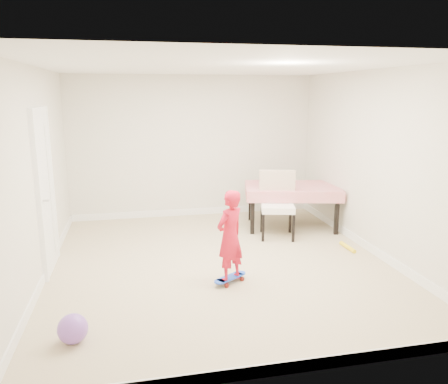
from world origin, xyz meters
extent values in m
plane|color=tan|center=(0.00, 0.00, 0.00)|extent=(5.00, 5.00, 0.00)
cube|color=white|center=(0.00, 0.00, 2.58)|extent=(4.50, 5.00, 0.04)
cube|color=beige|center=(0.00, 2.48, 1.30)|extent=(4.50, 0.04, 2.60)
cube|color=beige|center=(0.00, -2.48, 1.30)|extent=(4.50, 0.04, 2.60)
cube|color=beige|center=(-2.23, 0.00, 1.30)|extent=(0.04, 5.00, 2.60)
cube|color=beige|center=(2.23, 0.00, 1.30)|extent=(0.04, 5.00, 2.60)
cube|color=white|center=(-2.22, 0.30, 1.02)|extent=(0.11, 0.94, 2.11)
cube|color=white|center=(0.00, 2.49, 0.06)|extent=(4.50, 0.02, 0.12)
cube|color=white|center=(0.00, -2.49, 0.06)|extent=(4.50, 0.02, 0.12)
cube|color=white|center=(-2.24, 0.00, 0.06)|extent=(0.02, 5.00, 0.12)
cube|color=white|center=(2.24, 0.00, 0.06)|extent=(0.02, 5.00, 0.12)
imported|color=red|center=(-0.01, -0.66, 0.57)|extent=(0.49, 0.46, 1.13)
sphere|color=purple|center=(-1.72, -1.63, 0.14)|extent=(0.28, 0.28, 0.28)
cylinder|color=yellow|center=(1.98, 0.14, 0.03)|extent=(0.07, 0.40, 0.06)
camera|label=1|loc=(-1.11, -5.51, 2.28)|focal=35.00mm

